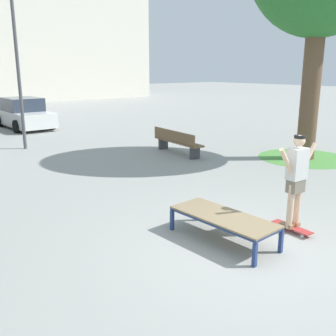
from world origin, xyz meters
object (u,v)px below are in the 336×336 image
at_px(skater, 296,175).
at_px(park_bench, 177,141).
at_px(skate_box, 223,218).
at_px(car_white, 24,114).
at_px(light_post, 15,41).
at_px(skateboard, 292,227).

distance_m(skater, park_bench, 6.98).
height_order(skate_box, car_white, car_white).
xyz_separation_m(car_white, light_post, (-1.84, -5.23, 3.13)).
xyz_separation_m(skateboard, park_bench, (2.70, 6.41, 0.37)).
distance_m(skate_box, park_bench, 7.08).
xyz_separation_m(skate_box, light_post, (0.17, 10.14, 3.41)).
xyz_separation_m(skate_box, skater, (1.27, -0.54, 0.66)).
height_order(skateboard, light_post, light_post).
bearing_deg(car_white, skater, -92.68).
xyz_separation_m(car_white, park_bench, (1.95, -9.51, -0.24)).
relative_size(skateboard, park_bench, 0.33).
bearing_deg(skater, light_post, 95.83).
height_order(skater, light_post, light_post).
distance_m(car_white, park_bench, 9.71).
bearing_deg(car_white, skateboard, -92.68).
bearing_deg(skate_box, skateboard, -23.08).
xyz_separation_m(skater, light_post, (-1.09, 10.68, 2.75)).
xyz_separation_m(skateboard, car_white, (0.75, 15.92, 0.61)).
relative_size(skate_box, light_post, 0.33).
relative_size(skate_box, skateboard, 2.38).
height_order(skater, car_white, skater).
distance_m(skate_box, skateboard, 1.42).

